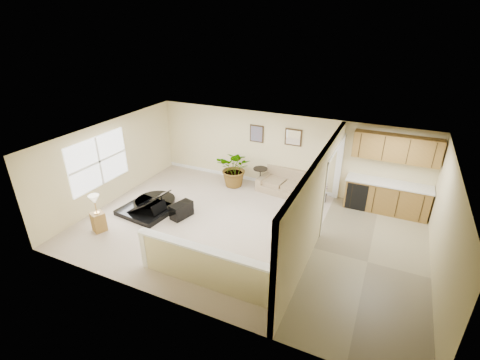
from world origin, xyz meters
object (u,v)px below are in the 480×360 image
at_px(palm_plant, 235,168).
at_px(small_plant, 321,194).
at_px(piano_bench, 182,210).
at_px(loveseat, 285,181).
at_px(piano, 146,193).
at_px(lamp_stand, 97,216).
at_px(accent_table, 260,175).

distance_m(palm_plant, small_plant, 2.94).
height_order(piano_bench, small_plant, small_plant).
bearing_deg(loveseat, piano, -131.25).
xyz_separation_m(loveseat, small_plant, (1.25, -0.19, -0.11)).
bearing_deg(palm_plant, lamp_stand, -118.10).
height_order(small_plant, lamp_stand, lamp_stand).
bearing_deg(palm_plant, small_plant, 2.61).
bearing_deg(palm_plant, accent_table, 16.92).
relative_size(palm_plant, small_plant, 2.13).
xyz_separation_m(piano_bench, small_plant, (3.43, 2.64, 0.04)).
distance_m(piano_bench, accent_table, 3.06).
height_order(palm_plant, small_plant, palm_plant).
bearing_deg(small_plant, lamp_stand, -140.58).
height_order(loveseat, small_plant, loveseat).
xyz_separation_m(loveseat, palm_plant, (-1.66, -0.32, 0.27)).
distance_m(piano, palm_plant, 3.08).
bearing_deg(lamp_stand, piano_bench, 43.02).
bearing_deg(palm_plant, piano, -122.31).
relative_size(piano_bench, loveseat, 0.37).
relative_size(accent_table, palm_plant, 0.53).
bearing_deg(loveseat, piano_bench, -120.40).
height_order(piano_bench, lamp_stand, lamp_stand).
bearing_deg(piano, piano_bench, 11.28).
bearing_deg(loveseat, palm_plant, -161.86).
height_order(piano, accent_table, piano).
height_order(palm_plant, lamp_stand, palm_plant).
bearing_deg(lamp_stand, palm_plant, 61.90).
bearing_deg(small_plant, accent_table, 176.92).
height_order(piano_bench, accent_table, accent_table).
xyz_separation_m(palm_plant, lamp_stand, (-2.15, -4.03, -0.19)).
bearing_deg(piano_bench, loveseat, 52.31).
bearing_deg(accent_table, loveseat, 4.89).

